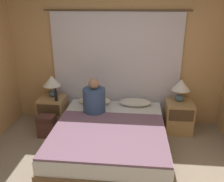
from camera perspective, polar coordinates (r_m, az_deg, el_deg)
The scene contains 13 objects.
wall_back at distance 4.40m, azimuth 1.05°, elevation 8.08°, with size 4.02×0.06×2.50m.
curtain_panel at distance 4.39m, azimuth 0.96°, elevation 5.22°, with size 2.54×0.03×2.09m.
bed at distance 3.76m, azimuth -0.45°, elevation -11.23°, with size 1.69×1.97×0.44m.
nightstand_left at distance 4.60m, azimuth -13.94°, elevation -4.76°, with size 0.47×0.47×0.55m.
nightstand_right at distance 4.43m, azimuth 15.69°, elevation -5.98°, with size 0.47×0.47×0.55m.
lamp_left at distance 4.46m, azimuth -14.28°, elevation 2.03°, with size 0.32×0.32×0.40m.
lamp_right at distance 4.28m, azimuth 16.26°, elevation 1.05°, with size 0.32×0.32×0.40m.
pillow_left at distance 4.38m, azimuth -4.21°, elevation -2.34°, with size 0.60×0.30×0.12m.
pillow_right at distance 4.32m, azimuth 5.59°, elevation -2.72°, with size 0.60×0.30×0.12m.
blanket_on_bed at distance 3.40m, azimuth -0.98°, elevation -10.33°, with size 1.63×1.34×0.03m.
person_left_in_bed at distance 3.97m, azimuth -4.30°, elevation -2.04°, with size 0.38×0.38×0.61m.
beer_bottle_on_left_stand at distance 4.30m, azimuth -13.32°, elevation -1.11°, with size 0.06×0.06×0.24m.
backpack_on_floor at distance 4.27m, azimuth -15.43°, elevation -7.85°, with size 0.30×0.23×0.39m.
Camera 1 is at (0.35, -2.17, 2.19)m, focal length 38.00 mm.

